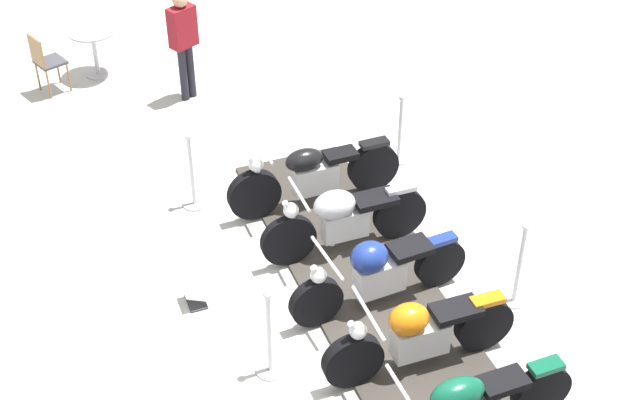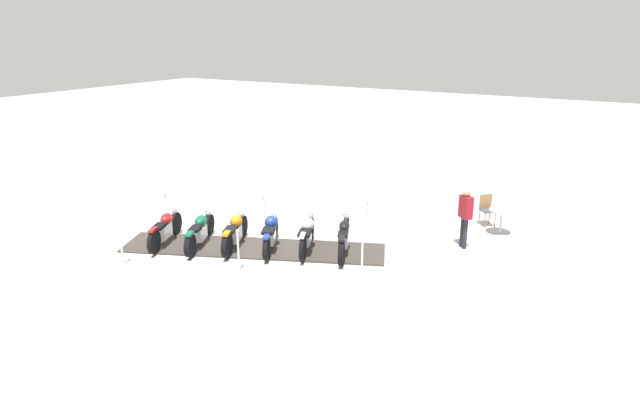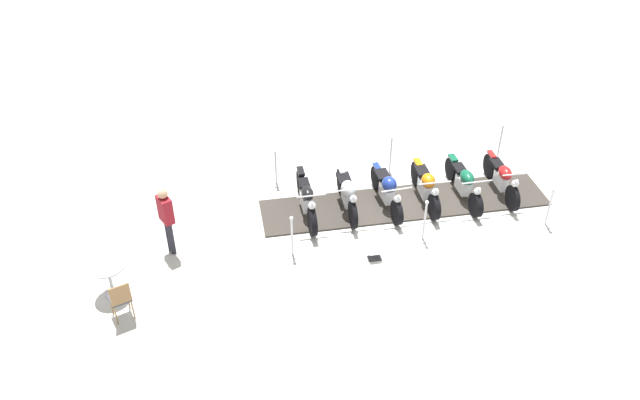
{
  "view_description": "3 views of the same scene",
  "coord_description": "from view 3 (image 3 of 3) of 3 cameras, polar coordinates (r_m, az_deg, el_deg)",
  "views": [
    {
      "loc": [
        0.63,
        7.0,
        7.06
      ],
      "look_at": [
        0.87,
        -1.05,
        1.01
      ],
      "focal_mm": 50.95,
      "sensor_mm": 36.0,
      "label": 1
    },
    {
      "loc": [
        -11.02,
        -8.5,
        5.77
      ],
      "look_at": [
        1.77,
        -1.09,
        1.1
      ],
      "focal_mm": 30.41,
      "sensor_mm": 36.0,
      "label": 2
    },
    {
      "loc": [
        13.08,
        0.71,
        9.38
      ],
      "look_at": [
        1.62,
        -1.82,
        0.96
      ],
      "focal_mm": 35.77,
      "sensor_mm": 36.0,
      "label": 3
    }
  ],
  "objects": [
    {
      "name": "motorcycle_copper",
      "position": [
        15.97,
        9.46,
        1.22
      ],
      "size": [
        2.0,
        1.05,
        0.94
      ],
      "rotation": [
        0.0,
        0.0,
        0.38
      ],
      "color": "black",
      "rests_on": "display_platform"
    },
    {
      "name": "stanchion_left_mid",
      "position": [
        17.03,
        6.31,
        3.61
      ],
      "size": [
        0.28,
        0.28,
        1.11
      ],
      "color": "silver",
      "rests_on": "ground_plane"
    },
    {
      "name": "motorcycle_black",
      "position": [
        15.31,
        -1.2,
        0.09
      ],
      "size": [
        2.16,
        1.09,
        0.99
      ],
      "rotation": [
        0.0,
        0.0,
        0.41
      ],
      "color": "black",
      "rests_on": "display_platform"
    },
    {
      "name": "cafe_chair_near_table",
      "position": [
        13.21,
        -17.44,
        -8.36
      ],
      "size": [
        0.57,
        0.57,
        0.96
      ],
      "rotation": [
        0.0,
        0.0,
        -2.39
      ],
      "color": "olive",
      "rests_on": "ground_plane"
    },
    {
      "name": "cafe_table",
      "position": [
        13.82,
        -18.4,
        -6.2
      ],
      "size": [
        0.73,
        0.73,
        0.77
      ],
      "color": "#B7B7BC",
      "rests_on": "ground_plane"
    },
    {
      "name": "display_platform",
      "position": [
        16.1,
        7.59,
        -0.26
      ],
      "size": [
        4.14,
        7.2,
        0.04
      ],
      "primitive_type": "cube",
      "rotation": [
        0.0,
        0.0,
        1.97
      ],
      "color": "#38332D",
      "rests_on": "ground_plane"
    },
    {
      "name": "motorcycle_forest",
      "position": [
        16.3,
        12.78,
        1.51
      ],
      "size": [
        2.11,
        1.14,
        0.9
      ],
      "rotation": [
        0.0,
        0.0,
        0.41
      ],
      "color": "black",
      "rests_on": "display_platform"
    },
    {
      "name": "info_placard",
      "position": [
        14.33,
        4.9,
        -5.0
      ],
      "size": [
        0.36,
        0.37,
        0.23
      ],
      "rotation": [
        0.0,
        0.0,
        5.11
      ],
      "color": "#333338",
      "rests_on": "ground_plane"
    },
    {
      "name": "motorcycle_maroon",
      "position": [
        16.68,
        15.98,
        1.9
      ],
      "size": [
        2.02,
        0.97,
        0.95
      ],
      "rotation": [
        0.0,
        0.0,
        0.38
      ],
      "color": "black",
      "rests_on": "display_platform"
    },
    {
      "name": "ground_plane",
      "position": [
        16.12,
        7.58,
        -0.32
      ],
      "size": [
        80.0,
        80.0,
        0.0
      ],
      "primitive_type": "plane",
      "color": "silver"
    },
    {
      "name": "stanchion_left_rear",
      "position": [
        18.06,
        15.71,
        4.46
      ],
      "size": [
        0.28,
        0.28,
        1.15
      ],
      "color": "silver",
      "rests_on": "ground_plane"
    },
    {
      "name": "motorcycle_chrome",
      "position": [
        15.43,
        2.46,
        0.6
      ],
      "size": [
        1.97,
        0.99,
        0.98
      ],
      "rotation": [
        0.0,
        0.0,
        0.39
      ],
      "color": "black",
      "rests_on": "display_platform"
    },
    {
      "name": "stanchion_left_front",
      "position": [
        16.55,
        -3.95,
        2.33
      ],
      "size": [
        0.34,
        0.34,
        1.02
      ],
      "color": "silver",
      "rests_on": "ground_plane"
    },
    {
      "name": "stanchion_right_mid",
      "position": [
        14.81,
        9.28,
        -2.39
      ],
      "size": [
        0.32,
        0.32,
        1.11
      ],
      "color": "silver",
      "rests_on": "ground_plane"
    },
    {
      "name": "motorcycle_navy",
      "position": [
        15.67,
        6.03,
        0.89
      ],
      "size": [
        1.97,
        1.17,
        0.89
      ],
      "rotation": [
        0.0,
        0.0,
        0.46
      ],
      "color": "black",
      "rests_on": "display_platform"
    },
    {
      "name": "stanchion_right_rear",
      "position": [
        16.02,
        19.68,
        -1.21
      ],
      "size": [
        0.35,
        0.35,
        1.05
      ],
      "color": "silver",
      "rests_on": "ground_plane"
    },
    {
      "name": "bystander_person",
      "position": [
        14.29,
        -13.59,
        -1.34
      ],
      "size": [
        0.43,
        0.44,
        1.71
      ],
      "rotation": [
        0.0,
        0.0,
        2.41
      ],
      "color": "#23232D",
      "rests_on": "ground_plane"
    },
    {
      "name": "stanchion_right_front",
      "position": [
        14.21,
        -2.5,
        -3.81
      ],
      "size": [
        0.31,
        0.31,
        1.08
      ],
      "color": "silver",
      "rests_on": "ground_plane"
    }
  ]
}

